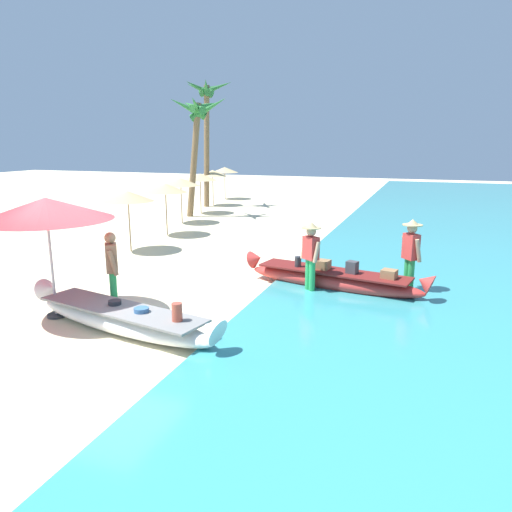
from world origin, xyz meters
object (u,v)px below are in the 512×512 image
(person_vendor_assistant, at_px, (411,251))
(palm_tree_leaning_seaward, at_px, (197,121))
(boat_white_foreground, at_px, (122,318))
(palm_tree_tall_inland, at_px, (207,105))
(person_vendor_hatted, at_px, (311,253))
(patio_umbrella_large, at_px, (46,209))
(person_tourist_customer, at_px, (112,268))
(boat_red_midground, at_px, (333,279))

(person_vendor_assistant, distance_m, palm_tree_leaning_seaward, 13.56)
(boat_white_foreground, bearing_deg, palm_tree_tall_inland, 109.89)
(person_vendor_hatted, bearing_deg, boat_white_foreground, -128.80)
(boat_white_foreground, distance_m, patio_umbrella_large, 2.55)
(person_tourist_customer, relative_size, palm_tree_leaning_seaward, 0.31)
(person_tourist_customer, bearing_deg, person_vendor_assistant, 30.86)
(boat_red_midground, height_order, palm_tree_leaning_seaward, palm_tree_leaning_seaward)
(patio_umbrella_large, distance_m, palm_tree_leaning_seaward, 13.38)
(boat_red_midground, height_order, person_vendor_hatted, person_vendor_hatted)
(person_tourist_customer, relative_size, patio_umbrella_large, 0.67)
(palm_tree_tall_inland, bearing_deg, patio_umbrella_large, -75.26)
(boat_white_foreground, distance_m, person_tourist_customer, 1.27)
(person_vendor_assistant, height_order, palm_tree_tall_inland, palm_tree_tall_inland)
(boat_red_midground, bearing_deg, boat_white_foreground, -129.45)
(person_tourist_customer, bearing_deg, person_vendor_hatted, 36.87)
(patio_umbrella_large, xyz_separation_m, palm_tree_tall_inland, (-4.28, 16.27, 3.07))
(person_vendor_assistant, distance_m, patio_umbrella_large, 7.66)
(person_vendor_hatted, height_order, palm_tree_tall_inland, palm_tree_tall_inland)
(patio_umbrella_large, bearing_deg, palm_tree_leaning_seaward, 103.77)
(person_vendor_assistant, xyz_separation_m, patio_umbrella_large, (-6.51, -3.88, 1.15))
(boat_white_foreground, relative_size, person_tourist_customer, 2.71)
(person_vendor_hatted, relative_size, palm_tree_leaning_seaward, 0.31)
(person_vendor_assistant, relative_size, palm_tree_tall_inland, 0.27)
(person_vendor_assistant, relative_size, patio_umbrella_large, 0.70)
(patio_umbrella_large, bearing_deg, boat_white_foreground, -7.43)
(boat_red_midground, relative_size, person_tourist_customer, 2.73)
(boat_white_foreground, xyz_separation_m, person_vendor_assistant, (4.82, 4.10, 0.74))
(person_tourist_customer, height_order, patio_umbrella_large, patio_umbrella_large)
(boat_red_midground, xyz_separation_m, palm_tree_tall_inland, (-9.11, 12.66, 4.96))
(boat_white_foreground, height_order, palm_tree_tall_inland, palm_tree_tall_inland)
(palm_tree_leaning_seaward, bearing_deg, boat_red_midground, -49.16)
(boat_white_foreground, relative_size, palm_tree_leaning_seaward, 0.84)
(person_vendor_hatted, bearing_deg, person_vendor_assistant, 19.28)
(boat_white_foreground, relative_size, palm_tree_tall_inland, 0.70)
(boat_white_foreground, bearing_deg, patio_umbrella_large, 172.57)
(boat_white_foreground, height_order, person_vendor_hatted, person_vendor_hatted)
(palm_tree_leaning_seaward, bearing_deg, person_vendor_assistant, -42.85)
(boat_white_foreground, bearing_deg, person_vendor_hatted, 51.20)
(person_vendor_hatted, relative_size, patio_umbrella_large, 0.67)
(patio_umbrella_large, bearing_deg, palm_tree_tall_inland, 104.74)
(person_vendor_assistant, bearing_deg, palm_tree_leaning_seaward, 137.15)
(boat_white_foreground, bearing_deg, person_tourist_customer, 132.17)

